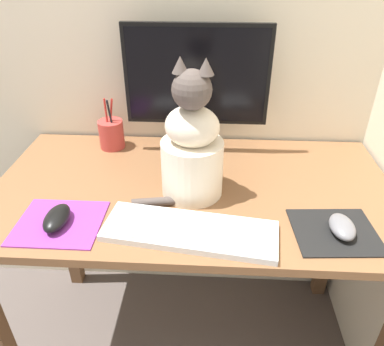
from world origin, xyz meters
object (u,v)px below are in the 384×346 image
Objects in this scene: computer_mouse_left at (57,218)px; keyboard at (190,230)px; monitor at (198,85)px; pen_cup at (111,134)px; computer_mouse_right at (342,227)px; cat at (193,148)px.

keyboard is at bearing -2.43° from computer_mouse_left.
monitor is 0.35m from pen_cup.
computer_mouse_right is 0.55× the size of pen_cup.
cat is (-0.38, 0.16, 0.13)m from computer_mouse_right.
computer_mouse_right is 0.25× the size of cat.
computer_mouse_right is at bearing 11.52° from keyboard.
monitor reaches higher than keyboard.
cat reaches higher than keyboard.
pen_cup is at bearing 148.00° from computer_mouse_right.
computer_mouse_right reaches higher than keyboard.
pen_cup is at bearing 148.85° from cat.
computer_mouse_right is (0.38, 0.02, 0.01)m from keyboard.
monitor is at bearing -2.07° from pen_cup.
monitor reaches higher than computer_mouse_right.
keyboard is 2.49× the size of pen_cup.
keyboard is 4.00× the size of computer_mouse_left.
cat is at bearing 157.25° from computer_mouse_right.
monitor is 0.27m from cat.
keyboard is at bearing -55.99° from pen_cup.
computer_mouse_left is at bearing -95.09° from pen_cup.
computer_mouse_left reaches higher than keyboard.
cat is (0.34, 0.17, 0.12)m from computer_mouse_left.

